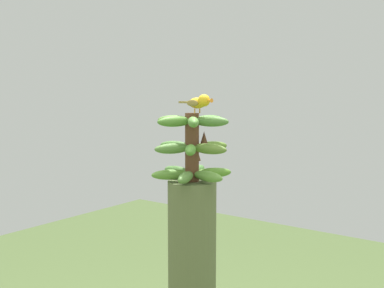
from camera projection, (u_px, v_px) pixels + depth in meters
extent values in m
cylinder|color=brown|center=(192.00, 147.00, 1.86)|extent=(0.05, 0.05, 0.27)
ellipsoid|color=#4B8239|center=(198.00, 170.00, 1.95)|extent=(0.16, 0.09, 0.04)
ellipsoid|color=#4E7F38|center=(177.00, 171.00, 1.93)|extent=(0.07, 0.16, 0.04)
ellipsoid|color=#568731|center=(170.00, 175.00, 1.85)|extent=(0.14, 0.13, 0.04)
ellipsoid|color=#537D37|center=(186.00, 177.00, 1.78)|extent=(0.16, 0.09, 0.04)
ellipsoid|color=#5B8A37|center=(208.00, 176.00, 1.80)|extent=(0.07, 0.16, 0.04)
ellipsoid|color=#548929|center=(213.00, 173.00, 1.89)|extent=(0.14, 0.13, 0.04)
ellipsoid|color=#597E29|center=(210.00, 146.00, 1.89)|extent=(0.15, 0.10, 0.04)
ellipsoid|color=#4E812D|center=(193.00, 145.00, 1.94)|extent=(0.15, 0.12, 0.04)
ellipsoid|color=#4E8137|center=(175.00, 146.00, 1.90)|extent=(0.05, 0.15, 0.04)
ellipsoid|color=#538036|center=(173.00, 148.00, 1.82)|extent=(0.15, 0.10, 0.04)
ellipsoid|color=#4E892F|center=(191.00, 150.00, 1.77)|extent=(0.15, 0.12, 0.04)
ellipsoid|color=olive|center=(210.00, 149.00, 1.81)|extent=(0.05, 0.15, 0.04)
ellipsoid|color=#4C8730|center=(208.00, 120.00, 1.89)|extent=(0.16, 0.09, 0.04)
ellipsoid|color=#5C8D33|center=(191.00, 120.00, 1.92)|extent=(0.14, 0.13, 0.04)
ellipsoid|color=#5C883C|center=(174.00, 120.00, 1.88)|extent=(0.07, 0.16, 0.04)
ellipsoid|color=#4F8330|center=(175.00, 121.00, 1.80)|extent=(0.16, 0.09, 0.04)
ellipsoid|color=#568E3A|center=(193.00, 122.00, 1.77)|extent=(0.14, 0.13, 0.04)
ellipsoid|color=#4C7B35|center=(210.00, 121.00, 1.81)|extent=(0.07, 0.16, 0.04)
cone|color=brown|center=(196.00, 153.00, 1.90)|extent=(0.04, 0.04, 0.06)
cone|color=#4C2D1E|center=(204.00, 139.00, 1.85)|extent=(0.04, 0.04, 0.06)
cylinder|color=#C68933|center=(195.00, 111.00, 1.82)|extent=(0.01, 0.00, 0.02)
cylinder|color=#C68933|center=(200.00, 111.00, 1.83)|extent=(0.01, 0.00, 0.02)
ellipsoid|color=gold|center=(197.00, 103.00, 1.82)|extent=(0.06, 0.09, 0.04)
ellipsoid|color=olive|center=(192.00, 103.00, 1.81)|extent=(0.02, 0.07, 0.03)
ellipsoid|color=olive|center=(201.00, 103.00, 1.84)|extent=(0.02, 0.07, 0.03)
cube|color=olive|center=(186.00, 102.00, 1.87)|extent=(0.04, 0.06, 0.01)
sphere|color=gold|center=(204.00, 100.00, 1.79)|extent=(0.05, 0.05, 0.05)
sphere|color=black|center=(208.00, 99.00, 1.80)|extent=(0.01, 0.01, 0.01)
cone|color=orange|center=(209.00, 100.00, 1.77)|extent=(0.02, 0.03, 0.02)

